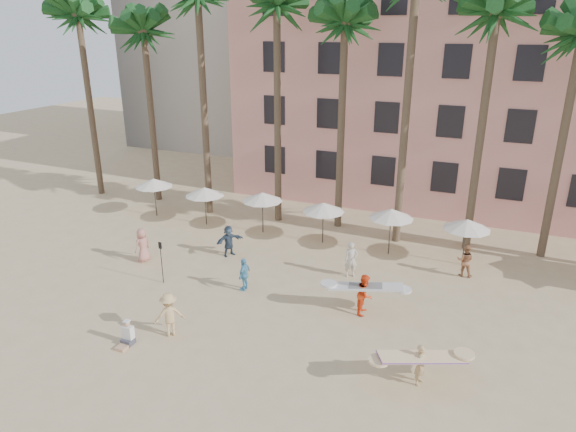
% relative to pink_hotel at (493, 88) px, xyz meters
% --- Properties ---
extents(ground, '(120.00, 120.00, 0.00)m').
position_rel_pink_hotel_xyz_m(ground, '(-7.00, -26.00, -8.00)').
color(ground, '#D1B789').
rests_on(ground, ground).
extents(pink_hotel, '(35.00, 14.00, 16.00)m').
position_rel_pink_hotel_xyz_m(pink_hotel, '(0.00, 0.00, 0.00)').
color(pink_hotel, pink).
rests_on(pink_hotel, ground).
extents(palm_row, '(44.40, 5.40, 16.30)m').
position_rel_pink_hotel_xyz_m(palm_row, '(-6.49, -11.00, 4.97)').
color(palm_row, brown).
rests_on(palm_row, ground).
extents(umbrella_row, '(22.50, 2.70, 2.73)m').
position_rel_pink_hotel_xyz_m(umbrella_row, '(-10.00, -13.50, -5.67)').
color(umbrella_row, '#332B23').
rests_on(umbrella_row, ground).
extents(carrier_yellow, '(3.12, 2.22, 1.62)m').
position_rel_pink_hotel_xyz_m(carrier_yellow, '(-0.51, -24.35, -7.07)').
color(carrier_yellow, tan).
rests_on(carrier_yellow, ground).
extents(carrier_white, '(3.37, 1.48, 1.89)m').
position_rel_pink_hotel_xyz_m(carrier_white, '(-3.64, -20.35, -6.99)').
color(carrier_white, '#FF4B1A').
rests_on(carrier_white, ground).
extents(beachgoers, '(17.29, 11.45, 1.93)m').
position_rel_pink_hotel_xyz_m(beachgoers, '(-9.74, -19.71, -7.08)').
color(beachgoers, tan).
rests_on(beachgoers, ground).
extents(paddle, '(0.18, 0.04, 2.23)m').
position_rel_pink_hotel_xyz_m(paddle, '(-13.76, -21.45, -6.59)').
color(paddle, black).
rests_on(paddle, ground).
extents(seated_man, '(0.47, 0.82, 1.06)m').
position_rel_pink_hotel_xyz_m(seated_man, '(-11.90, -26.49, -7.63)').
color(seated_man, '#3F3F4C').
rests_on(seated_man, ground).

